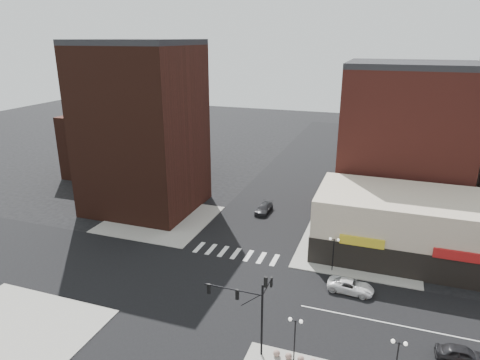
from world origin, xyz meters
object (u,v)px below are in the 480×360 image
(dark_sedan_north, at_px, (264,209))
(street_lamp_se_a, at_px, (295,329))
(dark_sedan_east, at_px, (462,355))
(white_suv, at_px, (351,286))
(street_lamp_ne, at_px, (334,246))
(traffic_signal, at_px, (252,301))
(street_lamp_se_b, at_px, (398,351))

(dark_sedan_north, bearing_deg, street_lamp_se_a, -67.33)
(dark_sedan_east, height_order, dark_sedan_north, dark_sedan_east)
(white_suv, relative_size, dark_sedan_east, 1.15)
(dark_sedan_east, distance_m, dark_sedan_north, 35.60)
(street_lamp_ne, height_order, white_suv, street_lamp_ne)
(street_lamp_se_a, relative_size, dark_sedan_north, 0.88)
(traffic_signal, height_order, dark_sedan_north, traffic_signal)
(street_lamp_se_a, xyz_separation_m, dark_sedan_east, (13.40, 4.69, -2.56))
(street_lamp_se_a, bearing_deg, traffic_signal, 177.43)
(traffic_signal, bearing_deg, street_lamp_ne, 73.25)
(traffic_signal, distance_m, dark_sedan_north, 31.25)
(dark_sedan_east, bearing_deg, street_lamp_se_a, 106.18)
(traffic_signal, relative_size, street_lamp_se_a, 1.87)
(street_lamp_se_a, xyz_separation_m, dark_sedan_north, (-11.47, 30.15, -2.61))
(street_lamp_se_a, distance_m, street_lamp_ne, 16.03)
(traffic_signal, xyz_separation_m, street_lamp_se_a, (3.76, -0.17, -1.67))
(dark_sedan_east, xyz_separation_m, dark_sedan_north, (-24.87, 25.47, -0.04))
(white_suv, xyz_separation_m, dark_sedan_north, (-14.94, 17.85, 0.00))
(street_lamp_se_b, bearing_deg, street_lamp_ne, 113.63)
(dark_sedan_north, bearing_deg, street_lamp_ne, -46.78)
(street_lamp_ne, bearing_deg, dark_sedan_east, -42.37)
(street_lamp_se_b, xyz_separation_m, white_suv, (-4.53, 12.30, -2.61))
(street_lamp_ne, relative_size, dark_sedan_north, 0.88)
(street_lamp_ne, bearing_deg, dark_sedan_north, 131.39)
(white_suv, bearing_deg, street_lamp_se_b, -155.95)
(street_lamp_se_b, height_order, street_lamp_ne, same)
(dark_sedan_east, bearing_deg, street_lamp_se_b, 127.86)
(street_lamp_se_b, bearing_deg, dark_sedan_east, 40.95)
(street_lamp_se_a, height_order, white_suv, street_lamp_se_a)
(street_lamp_se_a, bearing_deg, dark_sedan_north, 110.83)
(white_suv, height_order, dark_sedan_east, dark_sedan_east)
(street_lamp_se_b, distance_m, dark_sedan_east, 7.60)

